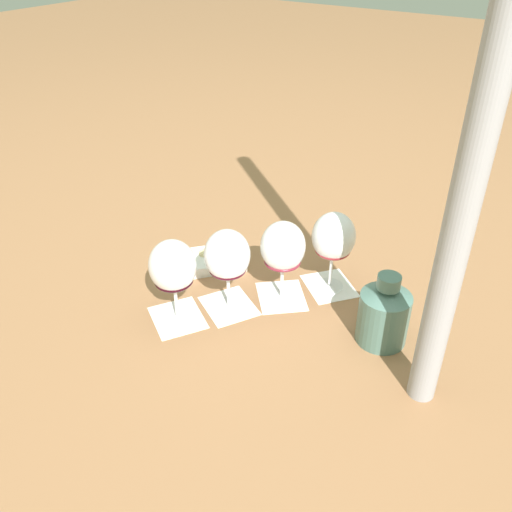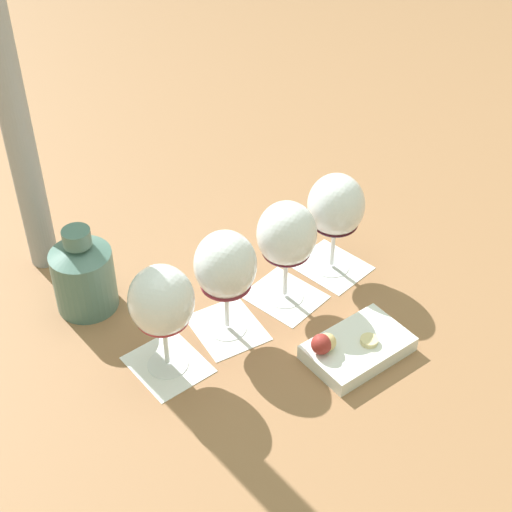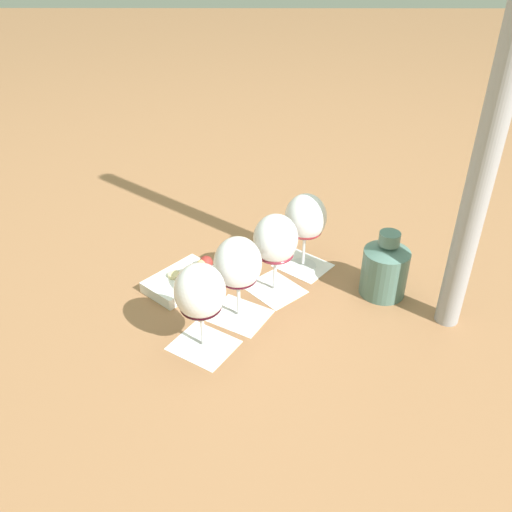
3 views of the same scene
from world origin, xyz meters
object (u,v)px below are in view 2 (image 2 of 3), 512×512
Objects in this scene: wine_glass_3 at (336,209)px; wine_glass_1 at (225,268)px; ceramic_vase at (83,274)px; wine_glass_2 at (287,238)px; wine_glass_0 at (162,304)px; snack_dish at (354,347)px.

wine_glass_1 is at bearing 142.28° from wine_glass_3.
wine_glass_1 is 1.21× the size of ceramic_vase.
wine_glass_0 is at bearing 141.84° from wine_glass_2.
wine_glass_1 is at bearing 85.03° from snack_dish.
ceramic_vase is at bearing 104.83° from wine_glass_2.
wine_glass_3 is 0.24m from snack_dish.
wine_glass_1 and wine_glass_2 have the same top height.
wine_glass_0 reaches higher than ceramic_vase.
wine_glass_3 is at bearing -37.72° from wine_glass_1.
wine_glass_0 is at bearing 142.69° from wine_glass_3.
wine_glass_1 is at bearing 140.21° from wine_glass_2.
snack_dish is (-0.11, -0.13, -0.11)m from wine_glass_2.
wine_glass_1 is 0.24m from wine_glass_3.
snack_dish is (-0.20, -0.06, -0.11)m from wine_glass_3.
snack_dish is at bearing -94.97° from wine_glass_1.
wine_glass_1 is 1.00× the size of wine_glass_2.
wine_glass_3 is at bearing -37.31° from wine_glass_0.
wine_glass_1 is at bearing -36.51° from wine_glass_0.
wine_glass_0 is 1.00× the size of wine_glass_1.
wine_glass_1 and wine_glass_3 have the same top height.
wine_glass_0 is 0.21m from ceramic_vase.
wine_glass_2 reaches higher than snack_dish.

